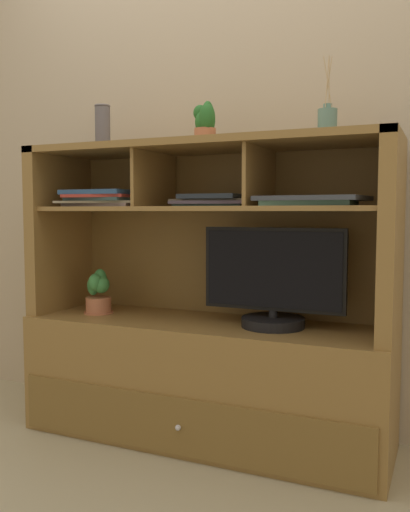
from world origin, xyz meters
TOP-DOWN VIEW (x-y plane):
  - floor_plane at (0.00, 0.00)m, footprint 6.00×6.00m
  - back_wall at (0.00, 0.28)m, footprint 6.00×0.02m
  - media_console at (0.00, 0.01)m, footprint 1.61×0.53m
  - tv_monitor at (0.31, -0.00)m, footprint 0.60×0.27m
  - potted_orchid at (-0.54, -0.04)m, footprint 0.14×0.14m
  - magazine_stack_left at (0.03, 0.05)m, footprint 0.38×0.29m
  - magazine_stack_centre at (-0.48, -0.06)m, footprint 0.42×0.29m
  - magazine_stack_right at (0.48, -0.06)m, footprint 0.42×0.33m
  - diffuser_bottle at (0.52, -0.00)m, footprint 0.08×0.08m
  - potted_succulent at (0.00, -0.00)m, footprint 0.11×0.11m
  - ceramic_vase at (-0.52, 0.00)m, footprint 0.07×0.07m

SIDE VIEW (x-z plane):
  - floor_plane at x=0.00m, z-range -0.02..0.00m
  - media_console at x=0.00m, z-range -0.25..1.06m
  - potted_orchid at x=-0.54m, z-range 0.52..0.73m
  - tv_monitor at x=0.31m, z-range 0.50..0.92m
  - magazine_stack_right at x=0.48m, z-range 1.04..1.07m
  - magazine_stack_left at x=0.03m, z-range 1.03..1.09m
  - magazine_stack_centre at x=-0.48m, z-range 1.03..1.11m
  - diffuser_bottle at x=0.52m, z-range 1.21..1.52m
  - potted_succulent at x=0.00m, z-range 1.30..1.48m
  - back_wall at x=0.00m, z-range 0.00..2.80m
  - ceramic_vase at x=-0.52m, z-range 1.31..1.51m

